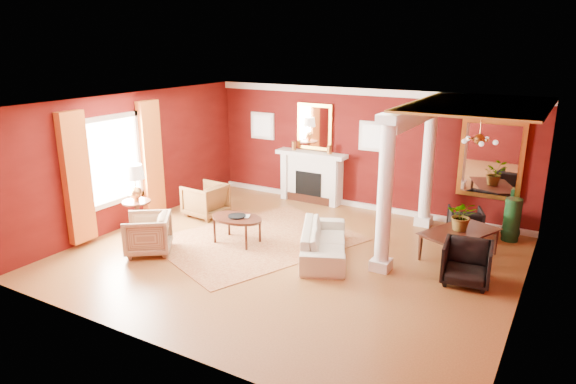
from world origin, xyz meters
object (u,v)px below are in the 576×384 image
Objects in this scene: sofa at (324,236)px; side_table at (135,187)px; armchair_stripe at (148,232)px; coffee_table at (237,219)px; armchair_leopard at (205,198)px; dining_table at (461,237)px.

side_table is (-4.04, -0.83, 0.59)m from sofa.
armchair_stripe is 0.77× the size of coffee_table.
armchair_stripe is (0.42, -2.27, -0.00)m from armchair_leopard.
sofa is 2.42× the size of armchair_stripe.
armchair_stripe is 0.56× the size of dining_table.
coffee_table is 2.34m from side_table.
sofa reaches higher than coffee_table.
sofa is 2.39× the size of armchair_leopard.
armchair_leopard is 0.56× the size of dining_table.
armchair_leopard is (-3.44, 0.71, 0.03)m from sofa.
armchair_leopard is at bearing 68.61° from side_table.
coffee_table is at bearing 100.21° from armchair_stripe.
sofa is 1.38× the size of side_table.
side_table is 0.98× the size of dining_table.
side_table is at bearing -162.03° from armchair_stripe.
coffee_table is at bearing 13.84° from side_table.
side_table is at bearing -166.16° from coffee_table.
armchair_leopard reaches higher than dining_table.
dining_table is at bearing 20.21° from coffee_table.
sofa is at bearing 80.76° from armchair_stripe.
dining_table is at bearing 99.91° from armchair_leopard.
armchair_leopard reaches higher than sofa.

